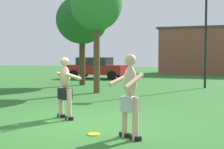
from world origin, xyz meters
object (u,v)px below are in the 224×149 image
Objects in this scene: frisbee at (94,134)px; car_red_near_post at (97,67)px; player_in_gray at (130,94)px; tree_behind_players at (97,3)px; lamp_post at (206,18)px; player_with_cap at (65,85)px; tree_right_field at (82,20)px.

car_red_near_post is at bearing 112.16° from frisbee.
player_in_gray is at bearing -2.72° from frisbee.
player_in_gray is at bearing -62.89° from tree_behind_players.
frisbee is 0.05× the size of lamp_post.
player_with_cap is 6.18× the size of frisbee.
player_in_gray is 8.70m from tree_behind_players.
player_with_cap is at bearing -67.74° from tree_right_field.
tree_right_field is (-3.74, 9.14, 2.82)m from player_with_cap.
player_in_gray is 0.32× the size of tree_behind_players.
player_with_cap is 10.27m from tree_right_field.
lamp_post is 6.01m from tree_behind_players.
player_with_cap is 0.39× the size of car_red_near_post.
player_with_cap is 6.78m from tree_behind_players.
car_red_near_post is at bearing 114.60° from player_in_gray.
player_in_gray is 17.38m from car_red_near_post.
car_red_near_post is at bearing 112.42° from tree_behind_players.
lamp_post is at bearing 85.62° from player_in_gray.
player_with_cap is at bearing -107.55° from lamp_post.
player_in_gray is at bearing -94.38° from lamp_post.
tree_right_field is at bearing 124.34° from tree_behind_players.
player_in_gray is at bearing -60.50° from tree_right_field.
car_red_near_post is 0.84× the size of tree_right_field.
car_red_near_post is 9.76m from lamp_post.
player_in_gray is 6.41× the size of frisbee.
tree_behind_players reaches higher than tree_right_field.
frisbee is 12.27m from tree_right_field.
car_red_near_post is at bearing 109.19° from player_with_cap.
car_red_near_post is (-5.01, 14.40, -0.09)m from player_with_cap.
player_in_gray is (2.22, -1.40, 0.00)m from player_with_cap.
tree_behind_players is (3.54, -8.59, 3.26)m from car_red_near_post.
lamp_post is (8.09, -4.68, 2.82)m from car_red_near_post.
tree_right_field is at bearing 116.12° from frisbee.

